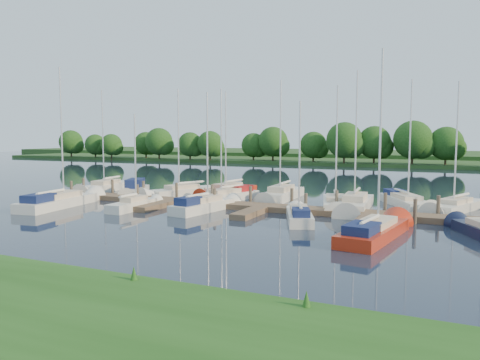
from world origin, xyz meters
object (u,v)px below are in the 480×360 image
at_px(sailboat_n_0, 106,188).
at_px(sailboat_n_5, 281,196).
at_px(sailboat_s_2, 204,207).
at_px(dock, 261,209).
at_px(motorboat, 135,191).

xyz_separation_m(sailboat_n_0, sailboat_n_5, (18.55, 1.15, 0.01)).
xyz_separation_m(sailboat_n_0, sailboat_s_2, (15.46, -7.20, 0.06)).
relative_size(dock, sailboat_s_2, 4.34).
distance_m(sailboat_n_0, sailboat_n_5, 18.59).
height_order(sailboat_n_0, sailboat_s_2, sailboat_n_0).
relative_size(dock, motorboat, 6.87).
bearing_deg(motorboat, sailboat_n_5, 166.88).
height_order(motorboat, sailboat_s_2, sailboat_s_2).
relative_size(motorboat, sailboat_s_2, 0.63).
bearing_deg(sailboat_s_2, sailboat_n_5, 78.59).
bearing_deg(sailboat_s_2, sailboat_n_0, 163.92).
distance_m(motorboat, sailboat_n_5, 14.12).
bearing_deg(motorboat, sailboat_s_2, 128.21).
relative_size(sailboat_n_0, sailboat_n_5, 0.98).
distance_m(dock, motorboat, 15.24).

